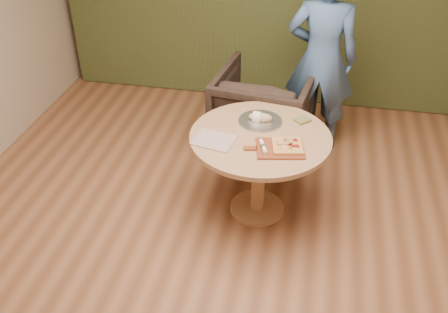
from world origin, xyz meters
TOP-DOWN VIEW (x-y plane):
  - room_shell at (0.00, 0.00)m, footprint 5.04×6.04m
  - pedestal_table at (0.12, 0.80)m, footprint 1.11×1.11m
  - pizza_paddle at (0.28, 0.64)m, footprint 0.47×0.34m
  - flatbread_pizza at (0.35, 0.65)m, footprint 0.26×0.26m
  - cutlery_roll at (0.17, 0.61)m, footprint 0.09×0.19m
  - newspaper at (-0.21, 0.66)m, footprint 0.34×0.30m
  - serving_tray at (0.09, 1.00)m, footprint 0.36×0.36m
  - bread_roll at (0.09, 1.00)m, footprint 0.19×0.09m
  - green_packet at (0.43, 1.09)m, footprint 0.16×0.16m
  - armchair at (0.04, 1.81)m, footprint 0.99×0.94m
  - person_standing at (0.53, 1.98)m, footprint 0.68×0.45m

SIDE VIEW (x-z plane):
  - armchair at x=0.04m, z-range 0.00..0.91m
  - pedestal_table at x=0.12m, z-range 0.23..0.98m
  - newspaper at x=-0.21m, z-range 0.75..0.76m
  - serving_tray at x=0.09m, z-range 0.75..0.77m
  - pizza_paddle at x=0.28m, z-range 0.75..0.77m
  - green_packet at x=0.43m, z-range 0.75..0.77m
  - flatbread_pizza at x=0.35m, z-range 0.76..0.79m
  - cutlery_roll at x=0.17m, z-range 0.76..0.80m
  - bread_roll at x=0.09m, z-range 0.75..0.84m
  - person_standing at x=0.53m, z-range 0.00..1.83m
  - room_shell at x=0.00m, z-range -0.02..2.82m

